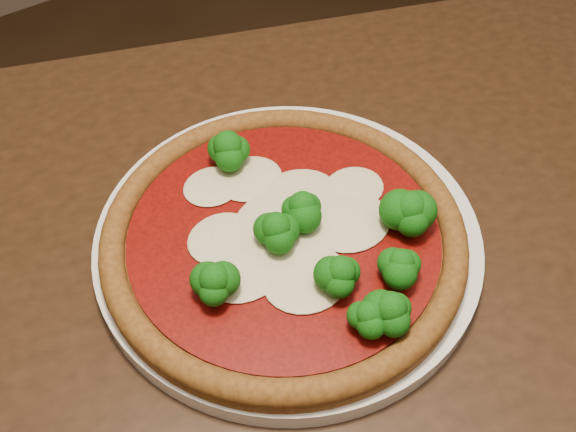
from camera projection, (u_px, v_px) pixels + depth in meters
dining_table at (270, 370)px, 0.62m from camera, size 1.29×1.13×0.75m
plate at (288, 238)px, 0.57m from camera, size 0.34×0.34×0.02m
pizza at (288, 235)px, 0.55m from camera, size 0.31×0.31×0.06m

